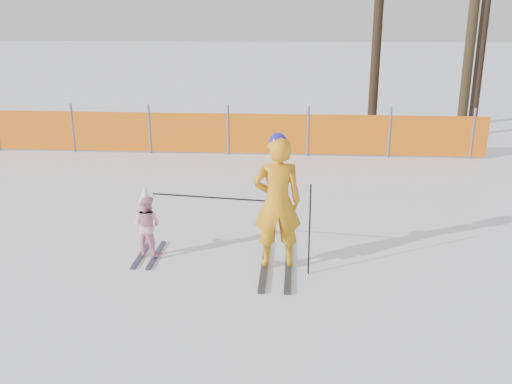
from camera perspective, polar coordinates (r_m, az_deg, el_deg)
ground at (r=8.12m, az=-0.25°, el=-7.82°), size 120.00×120.00×0.00m
adult at (r=7.87m, az=2.13°, el=-1.04°), size 0.74×1.69×1.95m
child at (r=8.54m, az=-10.85°, el=-3.20°), size 0.53×1.00×1.10m
ski_poles at (r=7.91m, az=-0.38°, el=-1.95°), size 2.26×0.45×1.31m
safety_fence at (r=14.52m, az=-6.06°, el=5.95°), size 14.41×0.06×1.25m
tree_trunks at (r=17.72m, az=18.54°, el=16.17°), size 3.73×2.25×7.26m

